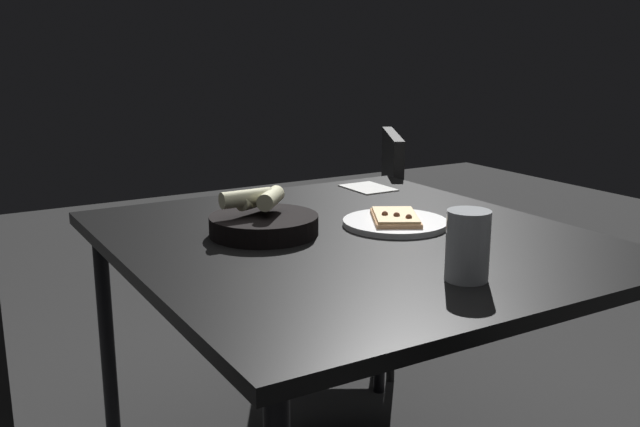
% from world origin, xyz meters
% --- Properties ---
extents(dining_table, '(1.14, 1.04, 0.75)m').
position_xyz_m(dining_table, '(0.00, 0.00, 0.70)').
color(dining_table, black).
rests_on(dining_table, ground).
extents(pizza_plate, '(0.26, 0.26, 0.04)m').
position_xyz_m(pizza_plate, '(-0.02, 0.14, 0.76)').
color(pizza_plate, white).
rests_on(pizza_plate, dining_table).
extents(bread_basket, '(0.26, 0.26, 0.11)m').
position_xyz_m(bread_basket, '(-0.11, -0.17, 0.79)').
color(bread_basket, black).
rests_on(bread_basket, dining_table).
extents(beer_glass, '(0.08, 0.08, 0.14)m').
position_xyz_m(beer_glass, '(0.38, 0.02, 0.82)').
color(beer_glass, silver).
rests_on(beer_glass, dining_table).
extents(napkin, '(0.16, 0.12, 0.00)m').
position_xyz_m(napkin, '(-0.43, 0.34, 0.76)').
color(napkin, white).
rests_on(napkin, dining_table).
extents(chair_near, '(0.60, 0.60, 0.87)m').
position_xyz_m(chair_near, '(-0.78, 0.54, 0.51)').
color(chair_near, black).
rests_on(chair_near, ground).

